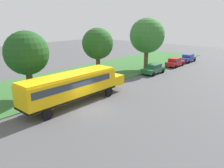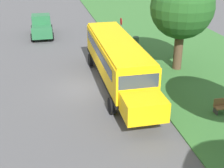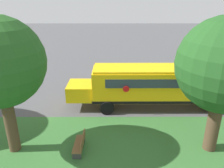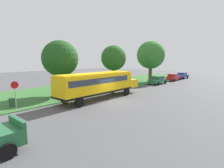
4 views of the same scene
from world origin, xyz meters
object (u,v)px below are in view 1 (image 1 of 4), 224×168
(school_bus, at_px, (73,85))
(oak_tree_far_end, at_px, (148,35))
(oak_tree_beside_bus, at_px, (28,53))
(oak_tree_roadside_mid, at_px, (98,43))
(car_green_nearest, at_px, (154,68))
(car_red_middle, at_px, (175,62))
(car_blue_furthest, at_px, (188,58))
(park_bench, at_px, (79,80))

(school_bus, xyz_separation_m, oak_tree_far_end, (-3.31, 18.94, 3.90))
(oak_tree_beside_bus, bearing_deg, oak_tree_roadside_mid, 90.78)
(car_green_nearest, bearing_deg, oak_tree_beside_bus, -103.97)
(oak_tree_beside_bus, height_order, oak_tree_far_end, oak_tree_far_end)
(car_green_nearest, bearing_deg, school_bus, -88.03)
(oak_tree_far_end, bearing_deg, car_red_middle, 62.29)
(car_blue_furthest, bearing_deg, park_bench, -100.89)
(car_green_nearest, relative_size, park_bench, 2.73)
(school_bus, height_order, car_green_nearest, school_bus)
(car_red_middle, height_order, car_blue_furthest, same)
(car_blue_furthest, bearing_deg, oak_tree_roadside_mid, -102.58)
(oak_tree_beside_bus, distance_m, park_bench, 8.24)
(car_red_middle, bearing_deg, oak_tree_beside_bus, -100.00)
(car_red_middle, relative_size, oak_tree_roadside_mid, 0.61)
(car_blue_furthest, relative_size, park_bench, 2.73)
(car_blue_furthest, bearing_deg, school_bus, -88.91)
(car_red_middle, bearing_deg, oak_tree_far_end, -117.71)
(oak_tree_far_end, relative_size, park_bench, 5.36)
(car_green_nearest, height_order, park_bench, car_green_nearest)
(school_bus, bearing_deg, oak_tree_roadside_mid, 120.53)
(car_blue_furthest, bearing_deg, car_red_middle, -90.00)
(car_green_nearest, xyz_separation_m, park_bench, (-4.75, -11.33, -0.40))
(car_blue_furthest, distance_m, oak_tree_roadside_mid, 21.98)
(car_red_middle, relative_size, oak_tree_far_end, 0.51)
(oak_tree_far_end, bearing_deg, park_bench, -98.38)
(car_green_nearest, distance_m, park_bench, 12.29)
(oak_tree_far_end, bearing_deg, car_blue_furthest, 76.08)
(car_red_middle, relative_size, park_bench, 2.73)
(park_bench, bearing_deg, car_red_middle, 75.86)
(car_blue_furthest, height_order, oak_tree_roadside_mid, oak_tree_roadside_mid)
(school_bus, distance_m, park_bench, 7.65)
(oak_tree_roadside_mid, bearing_deg, car_blue_furthest, 77.42)
(oak_tree_beside_bus, bearing_deg, school_bus, 18.04)
(car_green_nearest, bearing_deg, car_blue_furthest, 90.00)
(car_blue_furthest, bearing_deg, oak_tree_beside_bus, -98.18)
(oak_tree_beside_bus, bearing_deg, car_green_nearest, 76.03)
(car_blue_furthest, bearing_deg, oak_tree_far_end, -103.92)
(car_green_nearest, bearing_deg, car_red_middle, 90.00)
(car_blue_furthest, relative_size, oak_tree_roadside_mid, 0.61)
(car_green_nearest, xyz_separation_m, oak_tree_far_end, (-2.74, 2.31, 4.95))
(school_bus, relative_size, park_bench, 7.71)
(school_bus, xyz_separation_m, car_green_nearest, (-0.57, 16.63, -1.05))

